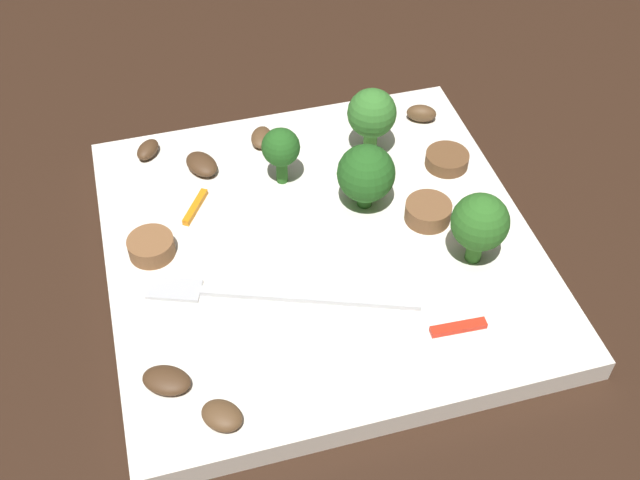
{
  "coord_description": "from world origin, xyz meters",
  "views": [
    {
      "loc": [
        0.1,
        0.36,
        0.42
      ],
      "look_at": [
        0.0,
        0.0,
        0.02
      ],
      "focal_mm": 44.03,
      "sensor_mm": 36.0,
      "label": 1
    }
  ],
  "objects_px": {
    "plate": "(320,249)",
    "broccoli_floret_0": "(281,149)",
    "mushroom_0": "(202,164)",
    "mushroom_5": "(222,416)",
    "sausage_slice_2": "(427,210)",
    "mushroom_3": "(148,150)",
    "mushroom_2": "(167,380)",
    "broccoli_floret_2": "(480,223)",
    "broccoli_floret_3": "(366,174)",
    "fork": "(262,295)",
    "mushroom_1": "(421,113)",
    "pepper_strip_0": "(458,327)",
    "pepper_strip_1": "(195,207)",
    "sausage_slice_0": "(447,160)",
    "mushroom_4": "(261,137)",
    "sausage_slice_1": "(151,247)",
    "broccoli_floret_1": "(372,114)"
  },
  "relations": [
    {
      "from": "broccoli_floret_2",
      "to": "pepper_strip_1",
      "type": "distance_m",
      "value": 0.2
    },
    {
      "from": "sausage_slice_0",
      "to": "sausage_slice_2",
      "type": "bearing_deg",
      "value": 54.38
    },
    {
      "from": "broccoli_floret_2",
      "to": "broccoli_floret_0",
      "type": "bearing_deg",
      "value": -45.9
    },
    {
      "from": "broccoli_floret_3",
      "to": "pepper_strip_0",
      "type": "distance_m",
      "value": 0.13
    },
    {
      "from": "plate",
      "to": "pepper_strip_1",
      "type": "height_order",
      "value": "pepper_strip_1"
    },
    {
      "from": "fork",
      "to": "mushroom_2",
      "type": "relative_size",
      "value": 5.76
    },
    {
      "from": "plate",
      "to": "fork",
      "type": "height_order",
      "value": "fork"
    },
    {
      "from": "pepper_strip_1",
      "to": "plate",
      "type": "bearing_deg",
      "value": 145.96
    },
    {
      "from": "fork",
      "to": "broccoli_floret_3",
      "type": "xyz_separation_m",
      "value": [
        -0.09,
        -0.07,
        0.03
      ]
    },
    {
      "from": "fork",
      "to": "broccoli_floret_2",
      "type": "relative_size",
      "value": 3.15
    },
    {
      "from": "sausage_slice_1",
      "to": "pepper_strip_1",
      "type": "xyz_separation_m",
      "value": [
        -0.04,
        -0.04,
        -0.0
      ]
    },
    {
      "from": "plate",
      "to": "pepper_strip_0",
      "type": "distance_m",
      "value": 0.12
    },
    {
      "from": "sausage_slice_0",
      "to": "sausage_slice_2",
      "type": "relative_size",
      "value": 1.0
    },
    {
      "from": "fork",
      "to": "sausage_slice_2",
      "type": "distance_m",
      "value": 0.14
    },
    {
      "from": "broccoli_floret_0",
      "to": "sausage_slice_0",
      "type": "relative_size",
      "value": 1.42
    },
    {
      "from": "fork",
      "to": "mushroom_0",
      "type": "xyz_separation_m",
      "value": [
        0.02,
        -0.13,
        0.0
      ]
    },
    {
      "from": "broccoli_floret_2",
      "to": "mushroom_2",
      "type": "bearing_deg",
      "value": 12.13
    },
    {
      "from": "sausage_slice_2",
      "to": "pepper_strip_1",
      "type": "bearing_deg",
      "value": -17.87
    },
    {
      "from": "plate",
      "to": "mushroom_4",
      "type": "bearing_deg",
      "value": -81.86
    },
    {
      "from": "sausage_slice_2",
      "to": "broccoli_floret_2",
      "type": "bearing_deg",
      "value": 109.67
    },
    {
      "from": "sausage_slice_2",
      "to": "mushroom_2",
      "type": "xyz_separation_m",
      "value": [
        0.2,
        0.09,
        -0.0
      ]
    },
    {
      "from": "broccoli_floret_0",
      "to": "mushroom_2",
      "type": "relative_size",
      "value": 1.57
    },
    {
      "from": "sausage_slice_0",
      "to": "mushroom_2",
      "type": "bearing_deg",
      "value": 31.11
    },
    {
      "from": "sausage_slice_2",
      "to": "mushroom_3",
      "type": "bearing_deg",
      "value": -33.24
    },
    {
      "from": "mushroom_0",
      "to": "mushroom_5",
      "type": "relative_size",
      "value": 1.19
    },
    {
      "from": "plate",
      "to": "mushroom_2",
      "type": "relative_size",
      "value": 9.83
    },
    {
      "from": "broccoli_floret_2",
      "to": "mushroom_0",
      "type": "xyz_separation_m",
      "value": [
        0.16,
        -0.14,
        -0.03
      ]
    },
    {
      "from": "mushroom_1",
      "to": "pepper_strip_0",
      "type": "distance_m",
      "value": 0.21
    },
    {
      "from": "mushroom_0",
      "to": "pepper_strip_0",
      "type": "height_order",
      "value": "mushroom_0"
    },
    {
      "from": "broccoli_floret_1",
      "to": "sausage_slice_2",
      "type": "bearing_deg",
      "value": 102.08
    },
    {
      "from": "plate",
      "to": "fork",
      "type": "xyz_separation_m",
      "value": [
        0.05,
        0.04,
        0.01
      ]
    },
    {
      "from": "broccoli_floret_0",
      "to": "mushroom_3",
      "type": "relative_size",
      "value": 2.01
    },
    {
      "from": "mushroom_3",
      "to": "plate",
      "type": "bearing_deg",
      "value": 130.37
    },
    {
      "from": "sausage_slice_0",
      "to": "mushroom_4",
      "type": "distance_m",
      "value": 0.15
    },
    {
      "from": "mushroom_3",
      "to": "pepper_strip_1",
      "type": "distance_m",
      "value": 0.07
    },
    {
      "from": "plate",
      "to": "mushroom_1",
      "type": "distance_m",
      "value": 0.16
    },
    {
      "from": "broccoli_floret_3",
      "to": "mushroom_4",
      "type": "height_order",
      "value": "broccoli_floret_3"
    },
    {
      "from": "mushroom_3",
      "to": "broccoli_floret_3",
      "type": "bearing_deg",
      "value": 146.43
    },
    {
      "from": "broccoli_floret_0",
      "to": "sausage_slice_2",
      "type": "xyz_separation_m",
      "value": [
        -0.09,
        0.06,
        -0.02
      ]
    },
    {
      "from": "mushroom_1",
      "to": "broccoli_floret_3",
      "type": "bearing_deg",
      "value": 47.68
    },
    {
      "from": "broccoli_floret_0",
      "to": "mushroom_4",
      "type": "distance_m",
      "value": 0.06
    },
    {
      "from": "broccoli_floret_0",
      "to": "mushroom_5",
      "type": "distance_m",
      "value": 0.21
    },
    {
      "from": "plate",
      "to": "broccoli_floret_0",
      "type": "relative_size",
      "value": 6.27
    },
    {
      "from": "mushroom_3",
      "to": "mushroom_5",
      "type": "distance_m",
      "value": 0.25
    },
    {
      "from": "mushroom_4",
      "to": "broccoli_floret_2",
      "type": "bearing_deg",
      "value": 125.37
    },
    {
      "from": "sausage_slice_1",
      "to": "broccoli_floret_0",
      "type": "bearing_deg",
      "value": -154.96
    },
    {
      "from": "plate",
      "to": "broccoli_floret_3",
      "type": "height_order",
      "value": "broccoli_floret_3"
    },
    {
      "from": "sausage_slice_2",
      "to": "mushroom_4",
      "type": "relative_size",
      "value": 1.32
    },
    {
      "from": "plate",
      "to": "sausage_slice_1",
      "type": "bearing_deg",
      "value": -9.18
    },
    {
      "from": "broccoli_floret_3",
      "to": "mushroom_0",
      "type": "bearing_deg",
      "value": -32.31
    }
  ]
}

